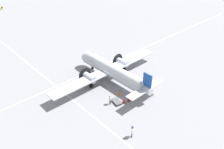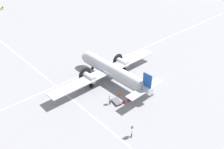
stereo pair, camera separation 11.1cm
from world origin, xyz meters
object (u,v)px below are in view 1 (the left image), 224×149
object	(u,v)px
passenger_boarding	(110,99)
baggage_cart	(117,101)
traffic_cone	(119,93)
airliner_main	(111,70)
crew_foreground	(132,130)
suitcase_upright_spare	(124,102)
suitcase_near_door	(129,100)

from	to	relation	value
passenger_boarding	baggage_cart	distance (m)	1.38
passenger_boarding	traffic_cone	bearing A→B (deg)	-65.87
airliner_main	crew_foreground	size ratio (longest dim) A/B	13.18
baggage_cart	suitcase_upright_spare	bearing A→B (deg)	-126.62
passenger_boarding	suitcase_upright_spare	bearing A→B (deg)	-120.36
crew_foreground	baggage_cart	bearing A→B (deg)	25.24
crew_foreground	traffic_cone	xyz separation A→B (m)	(-5.37, -8.11, -0.90)
suitcase_near_door	baggage_cart	distance (m)	2.10
airliner_main	passenger_boarding	distance (m)	7.23
crew_foreground	traffic_cone	distance (m)	9.77
suitcase_upright_spare	baggage_cart	bearing A→B (deg)	-49.27
crew_foreground	traffic_cone	size ratio (longest dim) A/B	3.09
suitcase_near_door	crew_foreground	bearing A→B (deg)	46.49
traffic_cone	crew_foreground	bearing A→B (deg)	56.49
suitcase_near_door	traffic_cone	size ratio (longest dim) A/B	0.89
baggage_cart	crew_foreground	bearing A→B (deg)	164.78
suitcase_upright_spare	baggage_cart	distance (m)	1.18
suitcase_upright_spare	traffic_cone	xyz separation A→B (m)	(-1.03, -2.25, -0.01)
baggage_cart	traffic_cone	size ratio (longest dim) A/B	3.61
passenger_boarding	suitcase_near_door	world-z (taller)	passenger_boarding
airliner_main	suitcase_upright_spare	distance (m)	7.54
traffic_cone	suitcase_upright_spare	bearing A→B (deg)	65.43
crew_foreground	passenger_boarding	size ratio (longest dim) A/B	1.12
suitcase_near_door	baggage_cart	world-z (taller)	baggage_cart
airliner_main	suitcase_upright_spare	bearing A→B (deg)	154.99
airliner_main	passenger_boarding	world-z (taller)	airliner_main
airliner_main	baggage_cart	bearing A→B (deg)	145.96
suitcase_near_door	baggage_cart	size ratio (longest dim) A/B	0.25
baggage_cart	traffic_cone	distance (m)	2.25
suitcase_near_door	traffic_cone	xyz separation A→B (m)	(-0.02, -2.47, 0.03)
crew_foreground	suitcase_upright_spare	xyz separation A→B (m)	(-4.34, -5.86, -0.88)
airliner_main	traffic_cone	xyz separation A→B (m)	(2.03, 4.32, -2.10)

